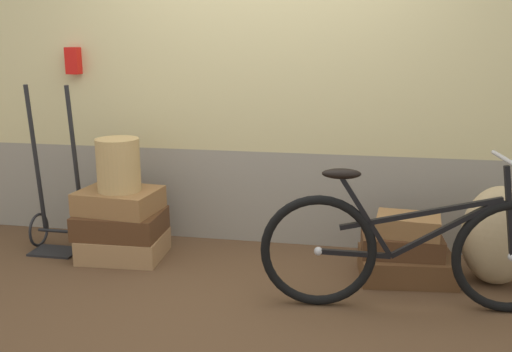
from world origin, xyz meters
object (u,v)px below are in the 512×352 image
luggage_trolley (58,210)px  suitcase_5 (408,225)px  suitcase_3 (406,266)px  bicycle (413,250)px  suitcase_0 (124,246)px  suitcase_1 (121,223)px  suitcase_2 (119,200)px  burlap_sack (498,236)px  suitcase_4 (401,244)px  wicker_basket (118,165)px

luggage_trolley → suitcase_5: bearing=-1.9°
suitcase_3 → bicycle: (-0.01, -0.44, 0.27)m
suitcase_0 → suitcase_1: bearing=162.6°
suitcase_2 → suitcase_5: 2.00m
luggage_trolley → burlap_sack: 3.06m
burlap_sack → suitcase_4: bearing=-178.1°
suitcase_2 → bicycle: (1.99, -0.48, -0.05)m
suitcase_3 → burlap_sack: burlap_sack is taller
suitcase_1 → wicker_basket: (0.01, 0.00, 0.43)m
suitcase_0 → suitcase_1: 0.17m
suitcase_4 → suitcase_5: size_ratio=1.29×
suitcase_0 → suitcase_5: suitcase_5 is taller
suitcase_4 → luggage_trolley: luggage_trolley is taller
suitcase_0 → burlap_sack: (2.53, 0.01, 0.24)m
suitcase_2 → wicker_basket: 0.27m
suitcase_1 → suitcase_4: size_ratio=1.15×
suitcase_1 → suitcase_4: 1.95m
suitcase_3 → suitcase_1: bearing=173.6°
suitcase_0 → bicycle: bicycle is taller
suitcase_1 → suitcase_3: suitcase_1 is taller
suitcase_3 → wicker_basket: size_ratio=1.60×
suitcase_1 → bicycle: bearing=-14.4°
suitcase_4 → luggage_trolley: bearing=175.7°
suitcase_3 → suitcase_4: 0.16m
suitcase_1 → wicker_basket: wicker_basket is taller
wicker_basket → suitcase_4: bearing=-0.4°
suitcase_5 → luggage_trolley: size_ratio=0.32×
suitcase_1 → luggage_trolley: bearing=171.5°
suitcase_5 → suitcase_2: bearing=-175.7°
suitcase_2 → burlap_sack: burlap_sack is taller
suitcase_0 → suitcase_2: (-0.03, 0.03, 0.33)m
suitcase_5 → wicker_basket: 2.00m
suitcase_5 → suitcase_1: bearing=-175.1°
suitcase_5 → bicycle: size_ratio=0.22×
suitcase_0 → suitcase_4: (1.93, -0.01, 0.15)m
suitcase_5 → wicker_basket: bearing=-175.1°
suitcase_4 → luggage_trolley: size_ratio=0.42×
suitcase_3 → wicker_basket: (-1.98, 0.02, 0.59)m
luggage_trolley → burlap_sack: (3.06, -0.05, 0.02)m
suitcase_2 → suitcase_5: size_ratio=1.36×
suitcase_0 → suitcase_3: bearing=-3.2°
suitcase_0 → suitcase_2: bearing=134.0°
suitcase_2 → suitcase_4: 1.97m
burlap_sack → suitcase_3: bearing=-177.3°
burlap_sack → bicycle: bicycle is taller
suitcase_0 → suitcase_3: (1.97, -0.01, -0.00)m
wicker_basket → suitcase_1: bearing=-173.3°
suitcase_4 → suitcase_3: bearing=-11.6°
suitcase_4 → bicycle: bearing=-88.5°
suitcase_3 → wicker_basket: wicker_basket is taller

